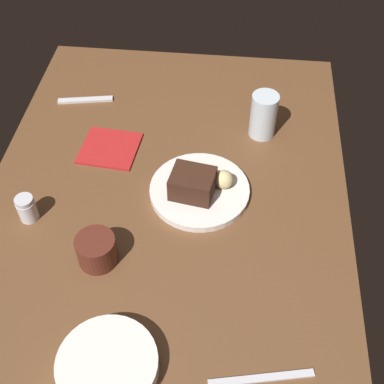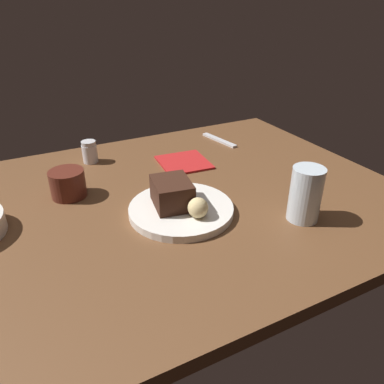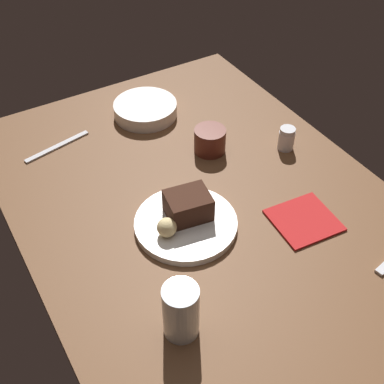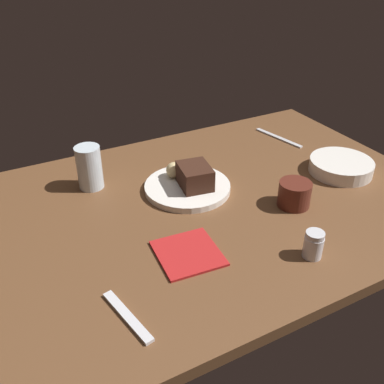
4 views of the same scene
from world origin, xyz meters
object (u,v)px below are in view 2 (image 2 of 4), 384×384
at_px(dessert_plate, 181,209).
at_px(bread_roll, 198,208).
at_px(water_glass, 306,194).
at_px(chocolate_cake_slice, 172,193).
at_px(dessert_spoon, 219,140).
at_px(folded_napkin, 184,162).
at_px(coffee_cup, 68,184).
at_px(salt_shaker, 90,152).

bearing_deg(dessert_plate, bread_roll, 103.51).
bearing_deg(water_glass, dessert_plate, -32.08).
xyz_separation_m(chocolate_cake_slice, bread_roll, (-0.03, 0.07, -0.01)).
bearing_deg(dessert_spoon, chocolate_cake_slice, -54.68).
bearing_deg(folded_napkin, coffee_cup, 8.06).
distance_m(chocolate_cake_slice, water_glass, 0.28).
bearing_deg(water_glass, folded_napkin, -75.25).
bearing_deg(coffee_cup, water_glass, 142.20).
height_order(chocolate_cake_slice, coffee_cup, chocolate_cake_slice).
relative_size(chocolate_cake_slice, dessert_spoon, 0.64).
height_order(dessert_plate, salt_shaker, salt_shaker).
bearing_deg(chocolate_cake_slice, salt_shaker, -74.81).
height_order(dessert_plate, chocolate_cake_slice, chocolate_cake_slice).
xyz_separation_m(dessert_plate, folded_napkin, (-0.12, -0.24, -0.01)).
distance_m(chocolate_cake_slice, folded_napkin, 0.27).
bearing_deg(salt_shaker, dessert_spoon, 176.64).
relative_size(dessert_plate, folded_napkin, 1.66).
bearing_deg(salt_shaker, water_glass, 123.22).
relative_size(salt_shaker, folded_napkin, 0.45).
distance_m(salt_shaker, water_glass, 0.61).
relative_size(bread_roll, coffee_cup, 0.53).
bearing_deg(coffee_cup, salt_shaker, -117.90).
bearing_deg(dessert_spoon, bread_roll, -46.80).
distance_m(dessert_spoon, folded_napkin, 0.21).
bearing_deg(chocolate_cake_slice, folded_napkin, -121.58).
bearing_deg(bread_roll, dessert_plate, -76.49).
height_order(chocolate_cake_slice, water_glass, water_glass).
distance_m(bread_roll, dessert_spoon, 0.50).
bearing_deg(coffee_cup, bread_roll, 131.47).
distance_m(salt_shaker, coffee_cup, 0.20).
xyz_separation_m(chocolate_cake_slice, salt_shaker, (0.10, -0.36, -0.02)).
height_order(salt_shaker, folded_napkin, salt_shaker).
bearing_deg(salt_shaker, folded_napkin, 150.73).
distance_m(bread_roll, folded_napkin, 0.32).
bearing_deg(bread_roll, salt_shaker, -73.72).
xyz_separation_m(salt_shaker, folded_napkin, (-0.23, 0.13, -0.03)).
distance_m(coffee_cup, folded_napkin, 0.33).
distance_m(dessert_plate, salt_shaker, 0.39).
xyz_separation_m(dessert_spoon, folded_napkin, (0.18, 0.11, -0.00)).
relative_size(water_glass, coffee_cup, 1.45).
bearing_deg(bread_roll, chocolate_cake_slice, -68.31).
xyz_separation_m(chocolate_cake_slice, water_glass, (-0.24, 0.15, 0.01)).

